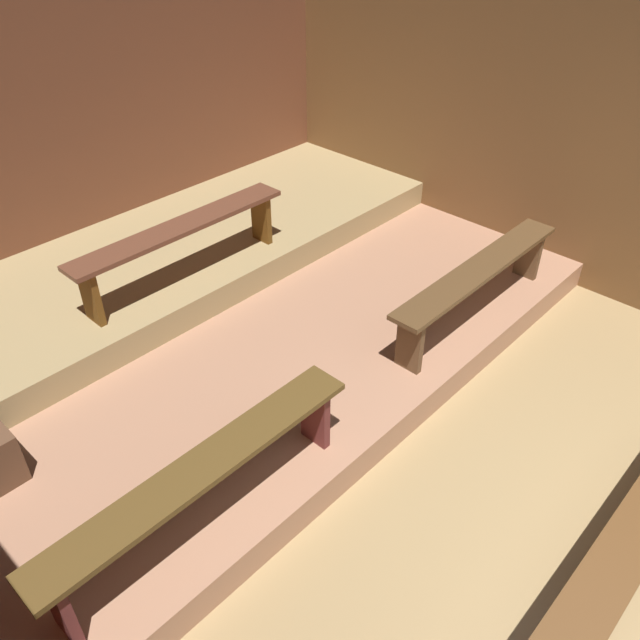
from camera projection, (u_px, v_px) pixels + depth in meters
ground at (313, 397)px, 4.61m from camera, size 6.07×6.02×0.08m
wall_back at (83, 139)px, 5.33m from camera, size 6.07×0.06×2.39m
wall_right at (529, 133)px, 5.44m from camera, size 0.06×6.02×2.39m
platform_lower at (228, 327)px, 5.03m from camera, size 5.27×3.36×0.22m
platform_middle at (158, 263)px, 5.37m from camera, size 5.27×1.62×0.22m
bench_floor_center at (620, 560)px, 3.09m from camera, size 2.40×0.25×0.45m
bench_lower_left at (203, 478)px, 3.22m from camera, size 1.88×0.25×0.45m
bench_lower_right at (478, 278)px, 4.74m from camera, size 1.88×0.25×0.45m
bench_middle_center at (182, 236)px, 4.79m from camera, size 1.83×0.25×0.45m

